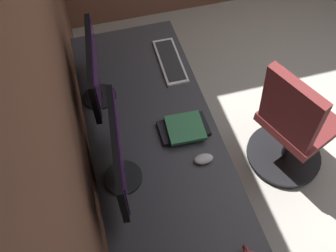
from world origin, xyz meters
name	(u,v)px	position (x,y,z in m)	size (l,w,h in m)	color
wall_back	(49,81)	(0.00, 2.01, 1.30)	(4.58, 0.10, 2.60)	brown
desk	(159,157)	(-0.11, 1.58, 0.67)	(2.11, 0.72, 0.73)	#38383D
drawer_pedestal	(153,174)	(-0.04, 1.61, 0.35)	(0.40, 0.51, 0.69)	#38383D
monitor_primary	(119,154)	(-0.22, 1.80, 0.97)	(0.57, 0.20, 0.41)	black
monitor_secondary	(94,70)	(0.36, 1.82, 0.96)	(0.57, 0.20, 0.39)	black
keyboard_main	(170,61)	(0.53, 1.33, 0.74)	(0.42, 0.15, 0.02)	silver
mouse_main	(204,159)	(-0.23, 1.36, 0.75)	(0.06, 0.10, 0.03)	silver
book_stack_near	(184,128)	(-0.02, 1.41, 0.75)	(0.20, 0.28, 0.05)	black
office_chair	(292,127)	(-0.01, 0.64, 0.46)	(0.57, 0.61, 0.97)	maroon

